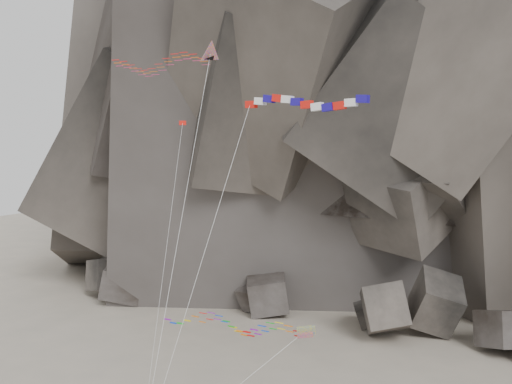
% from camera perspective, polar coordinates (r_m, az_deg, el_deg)
% --- Properties ---
extents(headland, '(110.00, 70.00, 84.00)m').
position_cam_1_polar(headland, '(115.80, 12.81, 13.57)').
color(headland, '#554D45').
rests_on(headland, ground).
extents(boulder_field, '(67.70, 13.75, 8.54)m').
position_cam_1_polar(boulder_field, '(89.04, -0.67, -9.41)').
color(boulder_field, '#47423F').
rests_on(boulder_field, ground).
extents(delta_kite, '(10.56, 10.49, 30.11)m').
position_cam_1_polar(delta_kite, '(53.39, -8.96, 11.24)').
color(delta_kite, red).
rests_on(delta_kite, ground).
extents(banner_kite, '(13.72, 9.31, 25.71)m').
position_cam_1_polar(banner_kite, '(45.84, 4.11, 7.80)').
color(banner_kite, red).
rests_on(banner_kite, ground).
extents(parafoil_kite, '(14.50, 9.76, 8.85)m').
position_cam_1_polar(parafoil_kite, '(51.88, -2.65, -11.51)').
color(parafoil_kite, yellow).
rests_on(parafoil_kite, ground).
extents(pennant_kite, '(3.21, 10.95, 23.94)m').
position_cam_1_polar(pennant_kite, '(51.20, -7.36, -0.03)').
color(pennant_kite, red).
rests_on(pennant_kite, ground).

